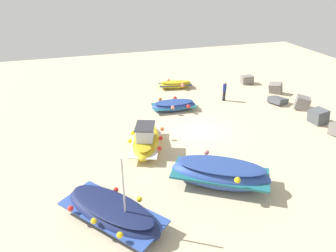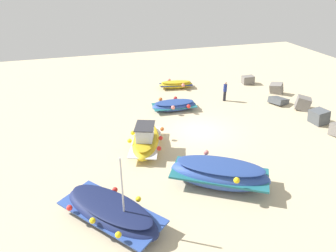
% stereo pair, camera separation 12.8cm
% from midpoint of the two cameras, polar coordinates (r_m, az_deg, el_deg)
% --- Properties ---
extents(ground_plane, '(49.46, 49.46, 0.00)m').
position_cam_midpoint_polar(ground_plane, '(23.31, 5.83, -0.89)').
color(ground_plane, beige).
extents(fishing_boat_0, '(4.79, 3.14, 1.81)m').
position_cam_midpoint_polar(fishing_boat_0, '(20.80, -3.78, -2.49)').
color(fishing_boat_0, gold).
rests_on(fishing_boat_0, ground_plane).
extents(fishing_boat_1, '(5.47, 4.90, 3.82)m').
position_cam_midpoint_polar(fishing_boat_1, '(15.44, -9.89, -14.82)').
color(fishing_boat_1, navy).
rests_on(fishing_boat_1, ground_plane).
extents(fishing_boat_2, '(4.59, 5.63, 1.47)m').
position_cam_midpoint_polar(fishing_boat_2, '(17.54, 9.37, -8.34)').
color(fishing_boat_2, '#2D4C9E').
rests_on(fishing_boat_2, ground_plane).
extents(fishing_boat_3, '(1.95, 3.40, 0.77)m').
position_cam_midpoint_polar(fishing_boat_3, '(31.51, 1.55, 7.42)').
color(fishing_boat_3, gold).
rests_on(fishing_boat_3, ground_plane).
extents(fishing_boat_4, '(2.22, 3.79, 0.86)m').
position_cam_midpoint_polar(fishing_boat_4, '(26.47, 1.26, 3.70)').
color(fishing_boat_4, '#2D4C9E').
rests_on(fishing_boat_4, ground_plane).
extents(person_walking, '(0.32, 0.32, 1.73)m').
position_cam_midpoint_polar(person_walking, '(28.62, 10.25, 6.33)').
color(person_walking, '#2D2D38').
rests_on(person_walking, ground_plane).
extents(breakwater_rocks, '(17.67, 2.94, 1.28)m').
position_cam_midpoint_polar(breakwater_rocks, '(28.08, 23.02, 2.88)').
color(breakwater_rocks, slate).
rests_on(breakwater_rocks, ground_plane).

